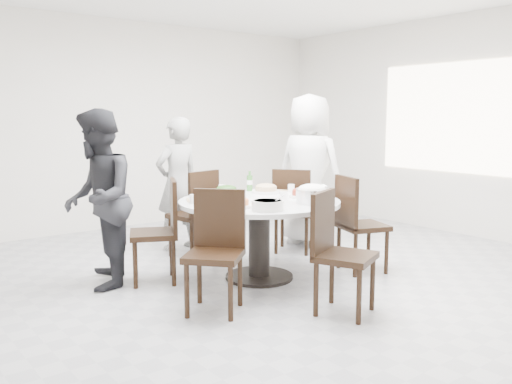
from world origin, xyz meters
TOP-DOWN VIEW (x-y plane):
  - floor at (0.00, 0.00)m, footprint 6.00×6.00m
  - wall_back at (0.00, 3.00)m, footprint 6.00×0.01m
  - wall_right at (3.00, 0.00)m, footprint 0.01×6.00m
  - window at (2.98, 0.00)m, footprint 0.04×2.20m
  - dining_table at (-0.26, -0.06)m, footprint 1.50×1.50m
  - chair_ne at (0.68, 0.51)m, footprint 0.59×0.59m
  - chair_n at (-0.34, 1.03)m, footprint 0.50×0.50m
  - chair_nw at (-1.10, 0.45)m, footprint 0.56×0.56m
  - chair_sw at (-1.09, -0.54)m, footprint 0.59×0.59m
  - chair_s at (-0.30, -1.18)m, footprint 0.55×0.55m
  - chair_se at (0.69, -0.49)m, footprint 0.53×0.53m
  - diner_right at (1.06, 0.67)m, footprint 0.78×0.99m
  - diner_middle at (-0.30, 1.42)m, footprint 0.58×0.41m
  - diner_left at (-1.54, 0.63)m, footprint 0.87×0.96m
  - dish_greens at (-0.31, 0.41)m, footprint 0.26×0.26m
  - dish_pale at (0.07, 0.26)m, footprint 0.28×0.28m
  - dish_orange at (-0.71, 0.09)m, footprint 0.25×0.25m
  - dish_redbrown at (0.16, -0.19)m, footprint 0.27×0.27m
  - dish_tofu at (-0.67, -0.27)m, footprint 0.26×0.26m
  - rice_bowl at (0.01, -0.48)m, footprint 0.30×0.30m
  - soup_bowl at (-0.54, -0.53)m, footprint 0.27×0.27m
  - beverage_bottle at (0.03, 0.48)m, footprint 0.06×0.06m
  - tea_cups at (-0.30, 0.54)m, footprint 0.07×0.07m
  - chopsticks at (-0.28, 0.59)m, footprint 0.24×0.04m

SIDE VIEW (x-z plane):
  - floor at x=0.00m, z-range -0.01..0.01m
  - dining_table at x=-0.26m, z-range 0.00..0.75m
  - chair_ne at x=0.68m, z-range 0.00..0.95m
  - chair_n at x=-0.34m, z-range 0.00..0.95m
  - chair_nw at x=-1.10m, z-range 0.00..0.95m
  - chair_sw at x=-1.09m, z-range 0.00..0.95m
  - chair_s at x=-0.30m, z-range 0.00..0.95m
  - chair_se at x=0.69m, z-range 0.00..0.95m
  - chopsticks at x=-0.28m, z-range 0.75..0.76m
  - diner_middle at x=-0.30m, z-range 0.00..1.51m
  - dish_greens at x=-0.31m, z-range 0.75..0.82m
  - dish_tofu at x=-0.67m, z-range 0.75..0.82m
  - dish_redbrown at x=0.16m, z-range 0.75..0.82m
  - dish_orange at x=-0.71m, z-range 0.75..0.82m
  - dish_pale at x=0.07m, z-range 0.75..0.83m
  - tea_cups at x=-0.30m, z-range 0.75..0.83m
  - soup_bowl at x=-0.54m, z-range 0.75..0.83m
  - diner_left at x=-1.54m, z-range 0.00..1.59m
  - rice_bowl at x=0.01m, z-range 0.75..0.88m
  - beverage_bottle at x=0.03m, z-range 0.75..0.96m
  - diner_right at x=1.06m, z-range 0.00..1.78m
  - wall_back at x=0.00m, z-range 0.00..2.80m
  - wall_right at x=3.00m, z-range 0.00..2.80m
  - window at x=2.98m, z-range 0.80..2.20m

